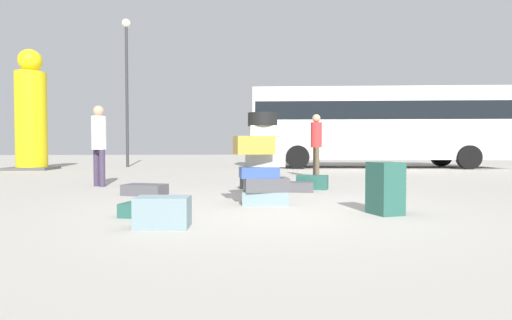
{
  "coord_description": "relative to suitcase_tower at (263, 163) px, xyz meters",
  "views": [
    {
      "loc": [
        -0.72,
        -5.22,
        0.82
      ],
      "look_at": [
        -0.04,
        1.92,
        0.6
      ],
      "focal_mm": 28.22,
      "sensor_mm": 36.0,
      "label": 1
    }
  ],
  "objects": [
    {
      "name": "person_bearded_onlooker",
      "position": [
        2.0,
        4.88,
        0.43
      ],
      "size": [
        0.3,
        0.34,
        1.71
      ],
      "rotation": [
        0.0,
        0.0,
        -1.57
      ],
      "color": "brown",
      "rests_on": "ground"
    },
    {
      "name": "suitcase_charcoal_left_side",
      "position": [
        0.8,
        1.58,
        -0.51
      ],
      "size": [
        0.69,
        0.5,
        0.18
      ],
      "primitive_type": "cube",
      "rotation": [
        0.0,
        0.0,
        -0.21
      ],
      "color": "#4C4C51",
      "rests_on": "ground"
    },
    {
      "name": "suitcase_tower",
      "position": [
        0.0,
        0.0,
        0.0
      ],
      "size": [
        0.81,
        0.67,
        1.32
      ],
      "color": "gray",
      "rests_on": "ground"
    },
    {
      "name": "suitcase_teal_upright_blue",
      "position": [
        -1.49,
        -0.93,
        -0.51
      ],
      "size": [
        0.65,
        0.47,
        0.17
      ],
      "primitive_type": "cube",
      "rotation": [
        0.0,
        0.0,
        -0.3
      ],
      "color": "#26594C",
      "rests_on": "ground"
    },
    {
      "name": "suitcase_charcoal_right_side",
      "position": [
        -1.9,
        1.3,
        -0.5
      ],
      "size": [
        0.8,
        0.62,
        0.19
      ],
      "primitive_type": "cube",
      "rotation": [
        0.0,
        0.0,
        -0.33
      ],
      "color": "#4C4C51",
      "rests_on": "ground"
    },
    {
      "name": "suitcase_slate_foreground_near",
      "position": [
        -1.21,
        -1.57,
        -0.44
      ],
      "size": [
        0.57,
        0.38,
        0.32
      ],
      "primitive_type": "cube",
      "rotation": [
        0.0,
        0.0,
        -0.09
      ],
      "color": "gray",
      "rests_on": "ground"
    },
    {
      "name": "lamp_post",
      "position": [
        -4.43,
        11.58,
        3.43
      ],
      "size": [
        0.36,
        0.36,
        6.17
      ],
      "color": "#333338",
      "rests_on": "ground"
    },
    {
      "name": "suitcase_teal_foreground_far",
      "position": [
        1.41,
        -1.0,
        -0.27
      ],
      "size": [
        0.4,
        0.44,
        0.64
      ],
      "primitive_type": "cube",
      "rotation": [
        0.0,
        0.0,
        0.23
      ],
      "color": "#26594C",
      "rests_on": "ground"
    },
    {
      "name": "person_tourist_with_camera",
      "position": [
        -3.13,
        2.95,
        0.41
      ],
      "size": [
        0.3,
        0.3,
        1.7
      ],
      "rotation": [
        0.0,
        0.0,
        -0.76
      ],
      "color": "#3F334C",
      "rests_on": "ground"
    },
    {
      "name": "yellow_dummy_statue",
      "position": [
        -7.48,
        9.76,
        1.37
      ],
      "size": [
        1.5,
        1.5,
        4.41
      ],
      "color": "yellow",
      "rests_on": "ground"
    },
    {
      "name": "suitcase_black_white_trunk",
      "position": [
        0.08,
        2.21,
        -0.47
      ],
      "size": [
        0.6,
        0.41,
        0.24
      ],
      "primitive_type": "cube",
      "rotation": [
        0.0,
        0.0,
        -0.16
      ],
      "color": "black",
      "rests_on": "ground"
    },
    {
      "name": "ground_plane",
      "position": [
        0.07,
        -0.54,
        -0.6
      ],
      "size": [
        80.0,
        80.0,
        0.0
      ],
      "primitive_type": "plane",
      "color": "#ADA89E"
    },
    {
      "name": "suitcase_teal_behind_tower",
      "position": [
        1.21,
        2.01,
        -0.46
      ],
      "size": [
        0.68,
        0.54,
        0.27
      ],
      "primitive_type": "cube",
      "rotation": [
        0.0,
        0.0,
        -0.39
      ],
      "color": "#26594C",
      "rests_on": "ground"
    },
    {
      "name": "parked_bus",
      "position": [
        5.76,
        10.21,
        1.24
      ],
      "size": [
        10.14,
        3.85,
        3.15
      ],
      "rotation": [
        0.0,
        0.0,
        -0.14
      ],
      "color": "silver",
      "rests_on": "ground"
    }
  ]
}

